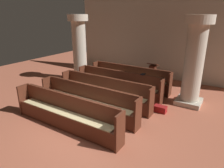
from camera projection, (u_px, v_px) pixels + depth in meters
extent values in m
plane|color=#AD5B42|center=(91.00, 128.00, 5.99)|extent=(19.20, 19.20, 0.00)
cube|color=beige|center=(164.00, 34.00, 10.09)|extent=(10.00, 0.16, 4.50)
cube|color=#562819|center=(129.00, 78.00, 9.11)|extent=(3.69, 0.38, 0.05)
cube|color=#562819|center=(131.00, 71.00, 9.15)|extent=(3.69, 0.04, 0.51)
cube|color=#492215|center=(132.00, 66.00, 9.11)|extent=(3.54, 0.06, 0.02)
cube|color=#4E2416|center=(96.00, 71.00, 10.05)|extent=(0.06, 0.44, 1.00)
cube|color=#4E2416|center=(170.00, 85.00, 8.16)|extent=(0.06, 0.44, 1.00)
cube|color=#522618|center=(127.00, 84.00, 9.05)|extent=(3.69, 0.03, 0.42)
cube|color=#D1BC84|center=(129.00, 78.00, 9.08)|extent=(3.39, 0.32, 0.02)
cube|color=#562819|center=(118.00, 84.00, 8.30)|extent=(3.69, 0.38, 0.05)
cube|color=#562819|center=(120.00, 77.00, 8.35)|extent=(3.69, 0.04, 0.51)
cube|color=#492215|center=(120.00, 71.00, 8.30)|extent=(3.54, 0.06, 0.02)
cube|color=#4E2416|center=(83.00, 76.00, 9.24)|extent=(0.06, 0.44, 1.00)
cube|color=#4E2416|center=(162.00, 93.00, 7.35)|extent=(0.06, 0.44, 1.00)
cube|color=#522618|center=(115.00, 91.00, 8.24)|extent=(3.69, 0.03, 0.42)
cube|color=#D1BC84|center=(117.00, 84.00, 8.28)|extent=(3.39, 0.32, 0.02)
cube|color=#562819|center=(104.00, 92.00, 7.50)|extent=(3.69, 0.38, 0.05)
cube|color=#562819|center=(106.00, 84.00, 7.54)|extent=(3.69, 0.04, 0.51)
cube|color=#492215|center=(107.00, 77.00, 7.49)|extent=(3.54, 0.06, 0.02)
cube|color=#4E2416|center=(67.00, 83.00, 8.43)|extent=(0.06, 0.44, 1.00)
cube|color=#4E2416|center=(151.00, 102.00, 6.54)|extent=(0.06, 0.44, 1.00)
cube|color=#522618|center=(101.00, 99.00, 7.44)|extent=(3.69, 0.03, 0.42)
cube|color=#D1BC84|center=(104.00, 91.00, 7.47)|extent=(3.39, 0.32, 0.02)
cube|color=#562819|center=(87.00, 102.00, 6.69)|extent=(3.69, 0.38, 0.05)
cube|color=#562819|center=(90.00, 92.00, 6.73)|extent=(3.69, 0.04, 0.51)
cube|color=#492215|center=(90.00, 85.00, 6.69)|extent=(3.54, 0.06, 0.02)
cube|color=#4E2416|center=(48.00, 90.00, 7.62)|extent=(0.06, 0.44, 1.00)
cube|color=#4E2416|center=(138.00, 115.00, 5.73)|extent=(0.06, 0.44, 1.00)
cube|color=#522618|center=(84.00, 110.00, 6.63)|extent=(3.69, 0.03, 0.42)
cube|color=#D1BC84|center=(86.00, 101.00, 6.66)|extent=(3.39, 0.32, 0.02)
cube|color=#562819|center=(65.00, 114.00, 5.88)|extent=(3.69, 0.38, 0.05)
cube|color=#562819|center=(68.00, 103.00, 5.92)|extent=(3.69, 0.04, 0.51)
cube|color=#492215|center=(69.00, 95.00, 5.88)|extent=(3.54, 0.06, 0.02)
cube|color=#4E2416|center=(25.00, 99.00, 6.81)|extent=(0.06, 0.44, 1.00)
cube|color=#4E2416|center=(120.00, 132.00, 4.93)|extent=(0.06, 0.44, 1.00)
cube|color=#522618|center=(61.00, 123.00, 5.82)|extent=(3.69, 0.03, 0.42)
cube|color=#D1BC84|center=(64.00, 113.00, 5.85)|extent=(3.39, 0.32, 0.02)
cube|color=#B6AD9A|center=(189.00, 101.00, 7.61)|extent=(0.90, 0.90, 0.18)
cylinder|color=beige|center=(194.00, 64.00, 7.12)|extent=(0.66, 0.66, 2.74)
cylinder|color=beige|center=(200.00, 19.00, 6.62)|extent=(0.96, 0.96, 0.30)
cube|color=#B6AD9A|center=(81.00, 78.00, 10.39)|extent=(0.90, 0.90, 0.18)
cylinder|color=beige|center=(80.00, 50.00, 9.91)|extent=(0.66, 0.66, 2.74)
cylinder|color=beige|center=(78.00, 18.00, 9.41)|extent=(0.96, 0.96, 0.30)
cube|color=#411E13|center=(152.00, 84.00, 9.66)|extent=(0.45, 0.45, 0.06)
cube|color=#4C2316|center=(152.00, 75.00, 9.51)|extent=(0.28, 0.28, 0.95)
cube|color=#502518|center=(153.00, 64.00, 9.33)|extent=(0.48, 0.35, 0.15)
cube|color=black|center=(143.00, 74.00, 7.78)|extent=(0.14, 0.21, 0.03)
cube|color=maroon|center=(160.00, 109.00, 6.96)|extent=(0.43, 0.25, 0.22)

